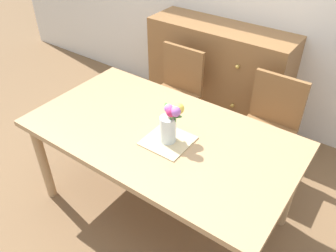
% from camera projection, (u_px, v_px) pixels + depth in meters
% --- Properties ---
extents(ground_plane, '(12.00, 12.00, 0.00)m').
position_uv_depth(ground_plane, '(162.00, 207.00, 2.70)').
color(ground_plane, brown).
extents(dining_table, '(1.78, 0.99, 0.76)m').
position_uv_depth(dining_table, '(161.00, 141.00, 2.30)').
color(dining_table, tan).
rests_on(dining_table, ground_plane).
extents(chair_left, '(0.42, 0.42, 0.90)m').
position_uv_depth(chair_left, '(176.00, 90.00, 3.14)').
color(chair_left, olive).
rests_on(chair_left, ground_plane).
extents(chair_right, '(0.42, 0.42, 0.90)m').
position_uv_depth(chair_right, '(269.00, 123.00, 2.72)').
color(chair_right, olive).
rests_on(chair_right, ground_plane).
extents(dresser, '(1.40, 0.47, 1.00)m').
position_uv_depth(dresser, '(217.00, 75.00, 3.40)').
color(dresser, olive).
rests_on(dresser, ground_plane).
extents(placemat, '(0.28, 0.28, 0.01)m').
position_uv_depth(placemat, '(168.00, 141.00, 2.17)').
color(placemat, '#CCB789').
rests_on(placemat, dining_table).
extents(flower_vase, '(0.18, 0.17, 0.27)m').
position_uv_depth(flower_vase, '(171.00, 121.00, 2.08)').
color(flower_vase, silver).
rests_on(flower_vase, placemat).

